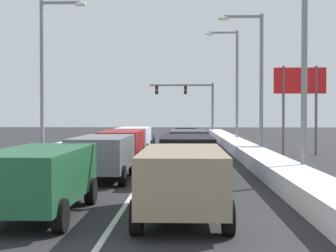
{
  "coord_description": "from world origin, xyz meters",
  "views": [
    {
      "loc": [
        1.66,
        -5.01,
        2.53
      ],
      "look_at": [
        0.22,
        36.52,
        1.54
      ],
      "focal_mm": 52.93,
      "sensor_mm": 36.0,
      "label": 1
    }
  ],
  "objects_px": {
    "street_lamp_right_near": "(294,50)",
    "street_lamp_left_mid": "(48,65)",
    "suv_red_center_lane_third": "(122,144)",
    "suv_green_center_lane_nearest": "(39,175)",
    "suv_white_center_lane_fourth": "(134,138)",
    "sedan_maroon_right_lane_fifth": "(186,137)",
    "suv_charcoal_right_lane_third": "(189,142)",
    "sedan_silver_right_lane_fourth": "(183,141)",
    "traffic_light_gantry": "(193,98)",
    "suv_tan_right_lane_nearest": "(183,176)",
    "suv_black_right_lane_second": "(187,153)",
    "street_lamp_right_mid": "(255,72)",
    "roadside_sign_right": "(300,90)",
    "street_lamp_right_far": "(233,78)",
    "suv_gray_center_lane_second": "(103,153)",
    "sedan_navy_center_lane_fifth": "(141,137)"
  },
  "relations": [
    {
      "from": "sedan_maroon_right_lane_fifth",
      "to": "roadside_sign_right",
      "type": "height_order",
      "value": "roadside_sign_right"
    },
    {
      "from": "sedan_navy_center_lane_fifth",
      "to": "roadside_sign_right",
      "type": "distance_m",
      "value": 13.26
    },
    {
      "from": "suv_charcoal_right_lane_third",
      "to": "traffic_light_gantry",
      "type": "bearing_deg",
      "value": 88.72
    },
    {
      "from": "suv_charcoal_right_lane_third",
      "to": "sedan_silver_right_lane_fourth",
      "type": "bearing_deg",
      "value": 92.77
    },
    {
      "from": "suv_white_center_lane_fourth",
      "to": "sedan_maroon_right_lane_fifth",
      "type": "bearing_deg",
      "value": 62.81
    },
    {
      "from": "suv_charcoal_right_lane_third",
      "to": "street_lamp_right_far",
      "type": "xyz_separation_m",
      "value": [
        3.62,
        13.15,
        4.41
      ]
    },
    {
      "from": "street_lamp_right_near",
      "to": "street_lamp_left_mid",
      "type": "relative_size",
      "value": 0.91
    },
    {
      "from": "suv_white_center_lane_fourth",
      "to": "sedan_navy_center_lane_fifth",
      "type": "relative_size",
      "value": 1.09
    },
    {
      "from": "suv_green_center_lane_nearest",
      "to": "street_lamp_right_near",
      "type": "relative_size",
      "value": 0.6
    },
    {
      "from": "suv_tan_right_lane_nearest",
      "to": "sedan_navy_center_lane_fifth",
      "type": "xyz_separation_m",
      "value": [
        -3.39,
        26.2,
        -0.25
      ]
    },
    {
      "from": "suv_red_center_lane_third",
      "to": "sedan_navy_center_lane_fifth",
      "type": "distance_m",
      "value": 12.98
    },
    {
      "from": "sedan_maroon_right_lane_fifth",
      "to": "suv_green_center_lane_nearest",
      "type": "distance_m",
      "value": 26.64
    },
    {
      "from": "suv_charcoal_right_lane_third",
      "to": "street_lamp_right_mid",
      "type": "relative_size",
      "value": 0.59
    },
    {
      "from": "sedan_maroon_right_lane_fifth",
      "to": "suv_gray_center_lane_second",
      "type": "xyz_separation_m",
      "value": [
        -3.24,
        -19.54,
        0.25
      ]
    },
    {
      "from": "suv_white_center_lane_fourth",
      "to": "street_lamp_right_near",
      "type": "height_order",
      "value": "street_lamp_right_near"
    },
    {
      "from": "suv_charcoal_right_lane_third",
      "to": "suv_black_right_lane_second",
      "type": "bearing_deg",
      "value": -90.82
    },
    {
      "from": "sedan_maroon_right_lane_fifth",
      "to": "suv_white_center_lane_fourth",
      "type": "distance_m",
      "value": 7.45
    },
    {
      "from": "suv_tan_right_lane_nearest",
      "to": "sedan_maroon_right_lane_fifth",
      "type": "relative_size",
      "value": 1.09
    },
    {
      "from": "street_lamp_right_mid",
      "to": "roadside_sign_right",
      "type": "height_order",
      "value": "street_lamp_right_mid"
    },
    {
      "from": "street_lamp_left_mid",
      "to": "suv_charcoal_right_lane_third",
      "type": "bearing_deg",
      "value": -8.69
    },
    {
      "from": "suv_gray_center_lane_second",
      "to": "suv_charcoal_right_lane_third",
      "type": "bearing_deg",
      "value": 66.29
    },
    {
      "from": "traffic_light_gantry",
      "to": "street_lamp_right_far",
      "type": "xyz_separation_m",
      "value": [
        2.9,
        -18.66,
        0.93
      ]
    },
    {
      "from": "street_lamp_left_mid",
      "to": "suv_tan_right_lane_nearest",
      "type": "bearing_deg",
      "value": -64.0
    },
    {
      "from": "suv_tan_right_lane_nearest",
      "to": "suv_black_right_lane_second",
      "type": "distance_m",
      "value": 7.31
    },
    {
      "from": "traffic_light_gantry",
      "to": "street_lamp_right_near",
      "type": "height_order",
      "value": "street_lamp_right_near"
    },
    {
      "from": "roadside_sign_right",
      "to": "suv_black_right_lane_second",
      "type": "bearing_deg",
      "value": -121.25
    },
    {
      "from": "suv_red_center_lane_third",
      "to": "suv_white_center_lane_fourth",
      "type": "xyz_separation_m",
      "value": [
        -0.07,
        6.62,
        0.0
      ]
    },
    {
      "from": "street_lamp_right_mid",
      "to": "street_lamp_left_mid",
      "type": "xyz_separation_m",
      "value": [
        -11.85,
        -1.26,
        0.31
      ]
    },
    {
      "from": "suv_red_center_lane_third",
      "to": "suv_white_center_lane_fourth",
      "type": "relative_size",
      "value": 1.0
    },
    {
      "from": "suv_green_center_lane_nearest",
      "to": "traffic_light_gantry",
      "type": "height_order",
      "value": "traffic_light_gantry"
    },
    {
      "from": "sedan_maroon_right_lane_fifth",
      "to": "street_lamp_left_mid",
      "type": "relative_size",
      "value": 0.5
    },
    {
      "from": "street_lamp_left_mid",
      "to": "roadside_sign_right",
      "type": "distance_m",
      "value": 15.18
    },
    {
      "from": "suv_charcoal_right_lane_third",
      "to": "sedan_silver_right_lane_fourth",
      "type": "relative_size",
      "value": 1.09
    },
    {
      "from": "suv_tan_right_lane_nearest",
      "to": "roadside_sign_right",
      "type": "relative_size",
      "value": 0.89
    },
    {
      "from": "sedan_navy_center_lane_fifth",
      "to": "traffic_light_gantry",
      "type": "height_order",
      "value": "traffic_light_gantry"
    },
    {
      "from": "suv_green_center_lane_nearest",
      "to": "street_lamp_right_far",
      "type": "relative_size",
      "value": 0.53
    },
    {
      "from": "suv_tan_right_lane_nearest",
      "to": "traffic_light_gantry",
      "type": "distance_m",
      "value": 46.53
    },
    {
      "from": "sedan_silver_right_lane_fourth",
      "to": "street_lamp_right_near",
      "type": "xyz_separation_m",
      "value": [
        4.12,
        -14.57,
        4.11
      ]
    },
    {
      "from": "sedan_silver_right_lane_fourth",
      "to": "roadside_sign_right",
      "type": "relative_size",
      "value": 0.82
    },
    {
      "from": "suv_gray_center_lane_second",
      "to": "street_lamp_right_far",
      "type": "height_order",
      "value": "street_lamp_right_far"
    },
    {
      "from": "suv_charcoal_right_lane_third",
      "to": "suv_red_center_lane_third",
      "type": "distance_m",
      "value": 3.7
    },
    {
      "from": "suv_tan_right_lane_nearest",
      "to": "suv_white_center_lane_fourth",
      "type": "relative_size",
      "value": 1.0
    },
    {
      "from": "sedan_navy_center_lane_fifth",
      "to": "street_lamp_left_mid",
      "type": "relative_size",
      "value": 0.5
    },
    {
      "from": "suv_white_center_lane_fourth",
      "to": "street_lamp_left_mid",
      "type": "bearing_deg",
      "value": -137.56
    },
    {
      "from": "suv_red_center_lane_third",
      "to": "suv_green_center_lane_nearest",
      "type": "bearing_deg",
      "value": -91.52
    },
    {
      "from": "sedan_maroon_right_lane_fifth",
      "to": "traffic_light_gantry",
      "type": "xyz_separation_m",
      "value": [
        0.83,
        19.91,
        3.73
      ]
    },
    {
      "from": "suv_charcoal_right_lane_third",
      "to": "sedan_maroon_right_lane_fifth",
      "type": "relative_size",
      "value": 1.09
    },
    {
      "from": "suv_white_center_lane_fourth",
      "to": "suv_red_center_lane_third",
      "type": "bearing_deg",
      "value": -89.41
    },
    {
      "from": "sedan_silver_right_lane_fourth",
      "to": "suv_green_center_lane_nearest",
      "type": "relative_size",
      "value": 0.92
    },
    {
      "from": "traffic_light_gantry",
      "to": "street_lamp_left_mid",
      "type": "height_order",
      "value": "street_lamp_left_mid"
    }
  ]
}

